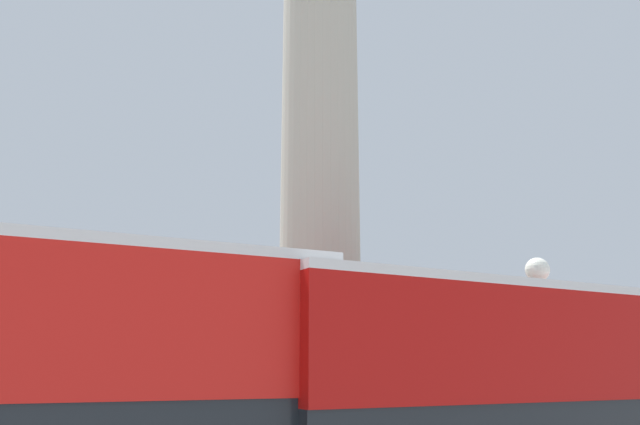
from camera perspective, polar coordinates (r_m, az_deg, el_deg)
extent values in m
cylinder|color=#A39E8E|center=(17.37, 0.00, 15.63)|extent=(1.98, 1.98, 18.77)
cube|color=black|center=(10.98, 21.52, -16.80)|extent=(10.40, 2.67, 0.55)
cube|color=#A80F0C|center=(10.96, 21.03, -11.51)|extent=(10.40, 2.72, 1.48)
cube|color=silver|center=(11.02, 20.66, -7.35)|extent=(10.40, 2.72, 0.12)
cylinder|color=black|center=(13.72, 20.19, -15.93)|extent=(0.14, 0.14, 4.79)
sphere|color=white|center=(13.86, 19.26, -4.96)|extent=(0.51, 0.51, 0.51)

